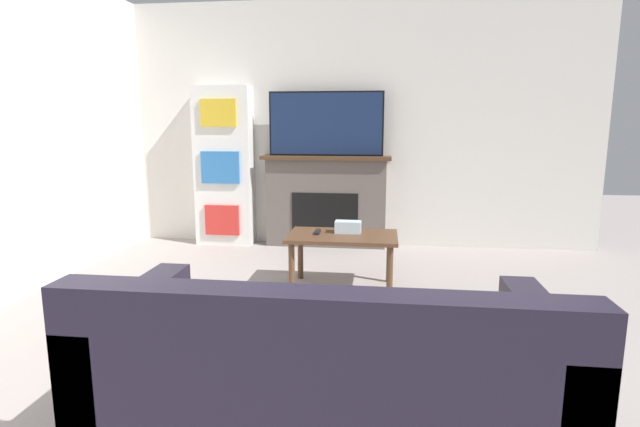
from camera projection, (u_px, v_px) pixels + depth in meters
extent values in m
cube|color=silver|center=(339.00, 126.00, 5.59)|extent=(5.67, 0.06, 2.70)
cube|color=#605651|center=(326.00, 203.00, 5.62)|extent=(1.34, 0.22, 0.98)
cube|color=black|center=(325.00, 217.00, 5.53)|extent=(0.74, 0.01, 0.54)
cube|color=#4C331E|center=(326.00, 158.00, 5.51)|extent=(1.44, 0.28, 0.04)
cube|color=black|center=(326.00, 124.00, 5.44)|extent=(1.26, 0.03, 0.70)
cube|color=#19284C|center=(326.00, 124.00, 5.43)|extent=(1.22, 0.01, 0.66)
cube|color=black|center=(328.00, 397.00, 2.15)|extent=(1.89, 0.92, 0.44)
cube|color=black|center=(316.00, 345.00, 1.70)|extent=(1.89, 0.16, 0.39)
cube|color=black|center=(137.00, 362.00, 2.24)|extent=(0.16, 0.92, 0.65)
cube|color=black|center=(540.00, 388.00, 2.02)|extent=(0.16, 0.92, 0.65)
cube|color=silver|center=(223.00, 321.00, 2.05)|extent=(0.36, 0.14, 0.28)
cube|color=brown|center=(343.00, 236.00, 4.16)|extent=(0.91, 0.55, 0.03)
cylinder|color=brown|center=(292.00, 269.00, 4.04)|extent=(0.05, 0.05, 0.43)
cylinder|color=brown|center=(390.00, 272.00, 3.94)|extent=(0.05, 0.05, 0.43)
cylinder|color=brown|center=(300.00, 255.00, 4.47)|extent=(0.05, 0.05, 0.43)
cylinder|color=brown|center=(389.00, 258.00, 4.37)|extent=(0.05, 0.05, 0.43)
cube|color=silver|center=(348.00, 227.00, 4.23)|extent=(0.22, 0.12, 0.10)
cube|color=black|center=(318.00, 232.00, 4.21)|extent=(0.04, 0.15, 0.02)
cube|color=white|center=(224.00, 166.00, 5.67)|extent=(0.65, 0.26, 1.79)
cube|color=red|center=(222.00, 220.00, 5.64)|extent=(0.39, 0.03, 0.34)
cube|color=#2D70B7|center=(220.00, 167.00, 5.53)|extent=(0.43, 0.03, 0.35)
cube|color=gold|center=(218.00, 113.00, 5.43)|extent=(0.40, 0.03, 0.30)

